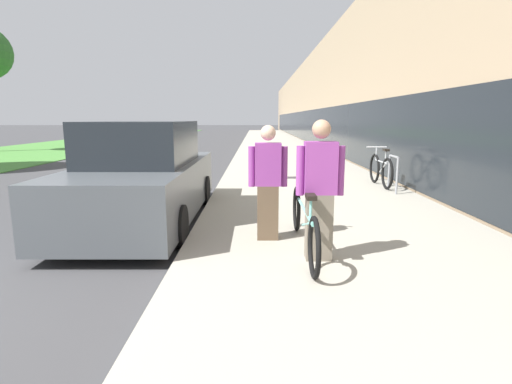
# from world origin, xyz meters

# --- Properties ---
(sidewalk_slab) EXTENTS (4.63, 70.00, 0.11)m
(sidewalk_slab) POSITION_xyz_m (5.83, 21.00, 0.06)
(sidewalk_slab) COLOR #A39E8E
(sidewalk_slab) RESTS_ON ground
(storefront_facade) EXTENTS (10.01, 70.00, 6.13)m
(storefront_facade) POSITION_xyz_m (13.18, 29.00, 3.06)
(storefront_facade) COLOR tan
(storefront_facade) RESTS_ON ground
(lawn_strip) EXTENTS (7.81, 70.00, 0.03)m
(lawn_strip) POSITION_xyz_m (-7.82, 25.00, 0.01)
(lawn_strip) COLOR #478438
(lawn_strip) RESTS_ON ground
(tandem_bicycle) EXTENTS (0.52, 2.51, 0.84)m
(tandem_bicycle) POSITION_xyz_m (5.11, 1.89, 0.47)
(tandem_bicycle) COLOR black
(tandem_bicycle) RESTS_ON sidewalk_slab
(person_rider) EXTENTS (0.56, 0.22, 1.66)m
(person_rider) POSITION_xyz_m (5.25, 1.57, 0.94)
(person_rider) COLOR #756B5B
(person_rider) RESTS_ON sidewalk_slab
(person_bystander) EXTENTS (0.54, 0.21, 1.58)m
(person_bystander) POSITION_xyz_m (4.66, 2.39, 0.91)
(person_bystander) COLOR brown
(person_bystander) RESTS_ON sidewalk_slab
(bike_rack_hoop) EXTENTS (0.05, 0.60, 0.84)m
(bike_rack_hoop) POSITION_xyz_m (7.64, 6.02, 0.62)
(bike_rack_hoop) COLOR gray
(bike_rack_hoop) RESTS_ON sidewalk_slab
(cruiser_bike_nearest) EXTENTS (0.52, 1.80, 0.96)m
(cruiser_bike_nearest) POSITION_xyz_m (7.62, 6.88, 0.51)
(cruiser_bike_nearest) COLOR black
(cruiser_bike_nearest) RESTS_ON sidewalk_slab
(parked_sedan_curbside) EXTENTS (1.88, 4.69, 1.73)m
(parked_sedan_curbside) POSITION_xyz_m (2.57, 3.77, 0.78)
(parked_sedan_curbside) COLOR #4C5156
(parked_sedan_curbside) RESTS_ON ground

